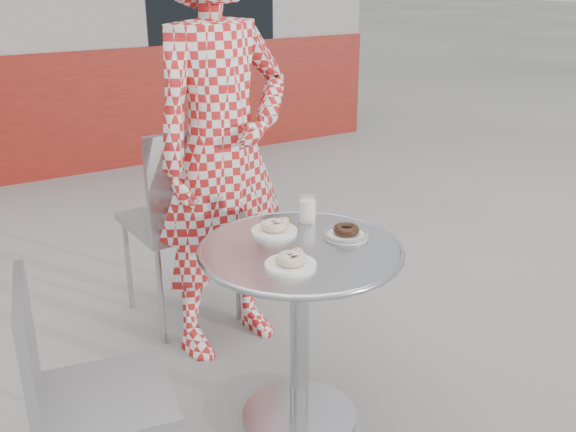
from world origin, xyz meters
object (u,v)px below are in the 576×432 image
bistro_table (300,293)px  milk_cup (308,210)px  plate_checker (346,233)px  chair_far (183,259)px  plate_near (291,261)px  seated_person (222,153)px  plate_far (275,228)px

bistro_table → milk_cup: size_ratio=6.97×
plate_checker → bistro_table: bearing=178.3°
bistro_table → chair_far: bearing=92.7°
chair_far → milk_cup: size_ratio=9.44×
chair_far → plate_near: bearing=84.5°
seated_person → plate_near: bearing=-109.5°
bistro_table → chair_far: (-0.05, 0.97, -0.24)m
chair_far → plate_far: size_ratio=5.85×
plate_near → milk_cup: milk_cup is taller
bistro_table → seated_person: bearing=86.7°
plate_near → milk_cup: 0.39m
bistro_table → plate_near: bearing=-134.2°
plate_near → bistro_table: bearing=45.8°
bistro_table → plate_far: 0.25m
chair_far → plate_far: bearing=90.6°
milk_cup → plate_far: bearing=-171.9°
seated_person → plate_checker: seated_person is taller
chair_far → plate_checker: bearing=101.3°
milk_cup → plate_near: bearing=-131.1°
seated_person → milk_cup: seated_person is taller
bistro_table → seated_person: 0.75m
bistro_table → plate_far: plate_far is taller
plate_far → plate_checker: bearing=-40.8°
plate_checker → milk_cup: size_ratio=1.56×
bistro_table → plate_checker: plate_checker is taller
seated_person → plate_checker: bearing=-86.2°
chair_far → milk_cup: (0.20, -0.78, 0.47)m
plate_near → plate_checker: 0.31m
bistro_table → chair_far: size_ratio=0.74×
milk_cup → seated_person: bearing=103.2°
plate_far → seated_person: bearing=85.0°
bistro_table → plate_far: bearing=91.9°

